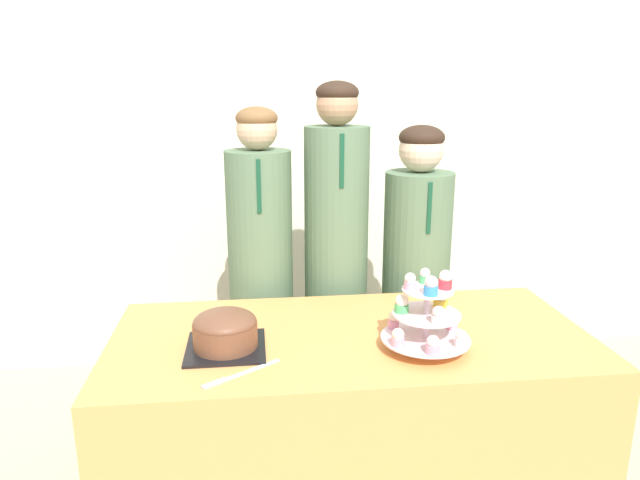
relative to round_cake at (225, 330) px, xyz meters
The scene contains 8 objects.
wall_back 1.67m from the round_cake, 74.25° to the left, with size 9.00×0.06×2.70m.
table 0.63m from the round_cake, ahead, with size 1.67×0.77×0.78m.
round_cake is the anchor object (origin of this frame).
cake_knife 0.22m from the round_cake, 84.99° to the right, with size 0.24×0.17×0.01m.
cupcake_stand 0.66m from the round_cake, ahead, with size 0.29×0.29×0.28m.
student_0 0.70m from the round_cake, 79.20° to the left, with size 0.28×0.29×1.54m.
student_1 0.82m from the round_cake, 55.34° to the left, with size 0.28×0.29×1.65m.
student_2 1.09m from the round_cake, 38.82° to the left, with size 0.31×0.31×1.46m.
Camera 1 is at (-0.33, -1.44, 1.62)m, focal length 32.00 mm.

